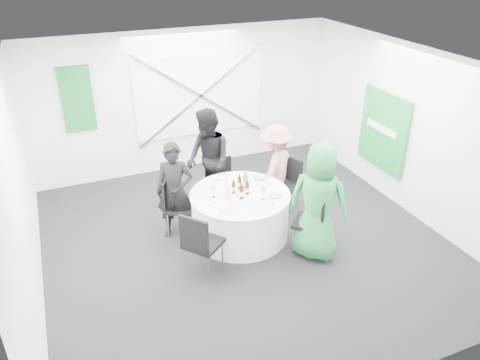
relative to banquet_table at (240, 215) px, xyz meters
name	(u,v)px	position (x,y,z in m)	size (l,w,h in m)	color
floor	(245,241)	(0.00, -0.20, -0.38)	(6.00, 6.00, 0.00)	black
ceiling	(246,65)	(0.00, -0.20, 2.42)	(6.00, 6.00, 0.00)	silver
wall_back	(185,101)	(0.00, 2.80, 1.02)	(6.00, 6.00, 0.00)	white
wall_front	(374,290)	(0.00, -3.20, 1.02)	(6.00, 6.00, 0.00)	white
wall_left	(21,202)	(-3.00, -0.20, 1.02)	(6.00, 6.00, 0.00)	white
wall_right	(411,132)	(3.00, -0.20, 1.02)	(6.00, 6.00, 0.00)	white
window_panel	(200,95)	(0.30, 2.76, 1.12)	(2.60, 0.03, 1.60)	silver
window_brace_a	(201,96)	(0.30, 2.72, 1.12)	(0.05, 0.05, 3.16)	silver
window_brace_b	(201,96)	(0.30, 2.72, 1.12)	(0.05, 0.05, 3.16)	silver
green_banner	(77,99)	(-2.00, 2.75, 1.32)	(0.55, 0.04, 1.20)	#146532
green_sign	(383,131)	(2.94, 0.40, 0.82)	(0.05, 1.20, 1.40)	#198E37
banquet_table	(240,215)	(0.00, 0.00, 0.00)	(1.56, 1.56, 0.76)	white
chair_back	(223,179)	(0.09, 1.02, 0.13)	(0.43, 0.44, 0.88)	black
chair_back_left	(174,202)	(-0.93, 0.48, 0.19)	(0.59, 0.59, 0.96)	black
chair_back_right	(288,180)	(1.11, 0.48, 0.16)	(0.55, 0.55, 0.92)	black
chair_front_right	(316,218)	(0.87, -0.84, 0.22)	(0.65, 0.65, 1.01)	black
chair_front_left	(200,240)	(-0.91, -0.73, 0.23)	(0.66, 0.66, 1.03)	black
person_man_back_left	(175,191)	(-0.92, 0.40, 0.42)	(0.58, 0.38, 1.59)	black
person_man_back	(208,160)	(-0.14, 1.06, 0.51)	(0.87, 0.48, 1.79)	black
person_woman_pink	(276,168)	(0.91, 0.60, 0.38)	(0.99, 0.46, 1.53)	tan
person_woman_green	(319,202)	(0.85, -0.90, 0.53)	(0.89, 0.58, 1.82)	#279147
plate_back	(226,177)	(0.01, 0.59, 0.39)	(0.29, 0.29, 0.01)	white
plate_back_left	(202,193)	(-0.53, 0.23, 0.39)	(0.25, 0.25, 0.01)	white
plate_back_right	(259,179)	(0.47, 0.32, 0.40)	(0.27, 0.27, 0.04)	white
plate_front_right	(275,196)	(0.45, -0.30, 0.40)	(0.29, 0.29, 0.04)	white
plate_front_left	(221,212)	(-0.47, -0.39, 0.39)	(0.26, 0.26, 0.01)	white
napkin	(224,208)	(-0.40, -0.37, 0.42)	(0.19, 0.12, 0.05)	white
beer_bottle_a	(234,188)	(-0.08, 0.07, 0.47)	(0.06, 0.06, 0.24)	#381F0A
beer_bottle_b	(239,183)	(0.06, 0.15, 0.48)	(0.06, 0.06, 0.26)	#381F0A
beer_bottle_c	(247,188)	(0.10, -0.05, 0.48)	(0.06, 0.06, 0.25)	#381F0A
beer_bottle_d	(241,193)	(-0.04, -0.15, 0.48)	(0.06, 0.06, 0.27)	#381F0A
green_water_bottle	(245,182)	(0.13, 0.10, 0.51)	(0.08, 0.08, 0.32)	green
clear_water_bottle	(227,190)	(-0.23, -0.02, 0.50)	(0.08, 0.08, 0.31)	white
wine_glass_a	(263,181)	(0.41, 0.04, 0.50)	(0.07, 0.07, 0.17)	white
wine_glass_b	(230,199)	(-0.28, -0.29, 0.50)	(0.07, 0.07, 0.17)	white
wine_glass_c	(264,192)	(0.26, -0.29, 0.50)	(0.07, 0.07, 0.17)	white
wine_glass_d	(213,190)	(-0.41, 0.06, 0.50)	(0.07, 0.07, 0.17)	white
fork_a	(210,206)	(-0.55, -0.18, 0.38)	(0.01, 0.15, 0.01)	silver
knife_a	(230,213)	(-0.34, -0.46, 0.38)	(0.01, 0.15, 0.01)	silver
fork_b	(236,177)	(0.15, 0.55, 0.38)	(0.01, 0.15, 0.01)	silver
knife_b	(215,181)	(-0.21, 0.54, 0.38)	(0.01, 0.15, 0.01)	silver
fork_c	(273,203)	(0.34, -0.46, 0.38)	(0.01, 0.15, 0.01)	silver
knife_c	(277,194)	(0.53, -0.23, 0.38)	(0.01, 0.15, 0.01)	silver
fork_d	(270,184)	(0.57, 0.10, 0.38)	(0.01, 0.15, 0.01)	silver
knife_d	(252,178)	(0.40, 0.42, 0.38)	(0.01, 0.15, 0.01)	silver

